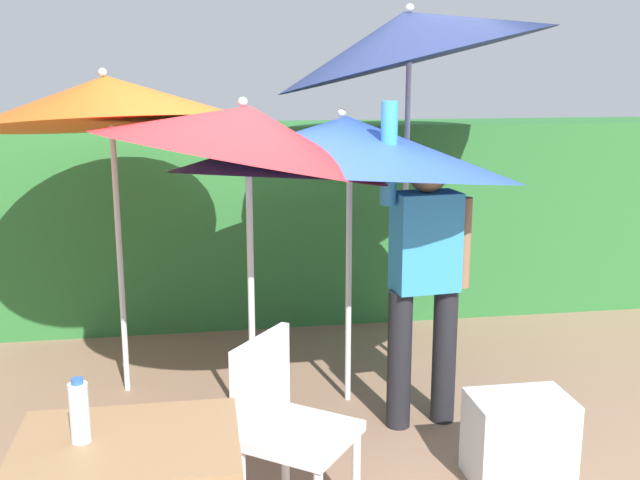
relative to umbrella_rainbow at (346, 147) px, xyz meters
name	(u,v)px	position (x,y,z in m)	size (l,w,h in m)	color
ground_plane	(329,443)	(-0.20, -0.57, -1.59)	(24.00, 24.00, 0.00)	#937056
hedge_row	(281,222)	(-0.20, 1.75, -0.79)	(8.00, 0.70, 1.61)	#2D7033
umbrella_rainbow	(346,147)	(0.00, 0.00, 0.00)	(2.12, 2.11, 1.96)	silver
umbrella_orange	(246,133)	(-0.61, -0.39, 0.13)	(1.62, 1.59, 2.07)	silver
umbrella_yellow	(107,101)	(-1.39, 0.35, 0.26)	(1.70, 1.71, 2.14)	silver
umbrella_navy	(409,37)	(0.52, 0.52, 0.65)	(1.89, 1.86, 2.68)	silver
person_vendor	(425,270)	(0.38, -0.40, -0.66)	(0.56, 0.26, 1.88)	black
chair_plastic	(286,422)	(-0.52, -1.30, -1.08)	(0.62, 0.62, 0.89)	silver
cooler_box	(519,439)	(0.69, -1.09, -1.37)	(0.50, 0.34, 0.45)	silver
folding_table	(128,463)	(-1.15, -1.84, -0.93)	(0.80, 0.60, 0.75)	#4C4C51
bottle_water	(79,412)	(-1.31, -1.82, -0.73)	(0.07, 0.07, 0.24)	silver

